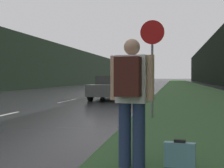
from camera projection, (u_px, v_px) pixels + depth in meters
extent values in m
cube|color=#33562D|center=(187.00, 87.00, 40.33)|extent=(6.00, 240.00, 0.02)
cube|color=silver|center=(68.00, 101.00, 16.81)|extent=(0.12, 3.00, 0.01)
cube|color=silver|center=(98.00, 94.00, 23.68)|extent=(0.12, 3.00, 0.01)
cube|color=silver|center=(115.00, 90.00, 30.54)|extent=(0.12, 3.00, 0.01)
cube|color=black|center=(79.00, 68.00, 53.47)|extent=(2.00, 140.00, 5.74)
cube|color=black|center=(223.00, 58.00, 48.90)|extent=(2.00, 140.00, 8.61)
cylinder|color=slate|center=(152.00, 81.00, 9.64)|extent=(0.07, 0.07, 2.29)
cylinder|color=#B71414|center=(152.00, 32.00, 9.61)|extent=(0.74, 0.02, 0.74)
cylinder|color=navy|center=(125.00, 135.00, 4.35)|extent=(0.17, 0.17, 0.91)
cylinder|color=navy|center=(139.00, 136.00, 4.28)|extent=(0.17, 0.17, 0.91)
cube|color=white|center=(132.00, 79.00, 4.30)|extent=(0.45, 0.29, 0.66)
sphere|color=tan|center=(132.00, 47.00, 4.29)|extent=(0.23, 0.23, 0.23)
cylinder|color=tan|center=(114.00, 78.00, 4.38)|extent=(0.10, 0.10, 0.62)
cylinder|color=tan|center=(151.00, 78.00, 4.22)|extent=(0.10, 0.10, 0.62)
cube|color=#471E19|center=(128.00, 77.00, 4.10)|extent=(0.36, 0.22, 0.52)
cube|color=#6093A8|center=(180.00, 156.00, 4.30)|extent=(0.44, 0.17, 0.36)
cube|color=black|center=(180.00, 141.00, 4.29)|extent=(0.16, 0.10, 0.04)
cube|color=#4C514C|center=(112.00, 89.00, 17.85)|extent=(1.91, 4.67, 0.61)
cube|color=#2D302D|center=(113.00, 80.00, 18.07)|extent=(1.62, 2.10, 0.46)
cylinder|color=black|center=(124.00, 96.00, 16.27)|extent=(0.20, 0.60, 0.60)
cylinder|color=black|center=(90.00, 95.00, 16.62)|extent=(0.20, 0.60, 0.60)
cylinder|color=black|center=(131.00, 93.00, 19.10)|extent=(0.20, 0.60, 0.60)
cylinder|color=black|center=(102.00, 93.00, 19.45)|extent=(0.20, 0.60, 0.60)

